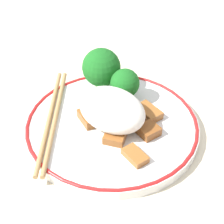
% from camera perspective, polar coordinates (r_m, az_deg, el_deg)
% --- Properties ---
extents(ground_plane, '(3.00, 3.00, 0.00)m').
position_cam_1_polar(ground_plane, '(0.52, 0.00, -2.83)').
color(ground_plane, beige).
extents(plate, '(0.24, 0.24, 0.02)m').
position_cam_1_polar(plate, '(0.52, 0.00, -2.12)').
color(plate, white).
rests_on(plate, ground_plane).
extents(rice_mound, '(0.10, 0.07, 0.05)m').
position_cam_1_polar(rice_mound, '(0.50, -0.07, 0.27)').
color(rice_mound, white).
rests_on(rice_mound, plate).
extents(broccoli_back_left, '(0.04, 0.04, 0.05)m').
position_cam_1_polar(broccoli_back_left, '(0.54, 1.97, 4.35)').
color(broccoli_back_left, '#72AD4C').
rests_on(broccoli_back_left, plate).
extents(broccoli_back_center, '(0.06, 0.06, 0.07)m').
position_cam_1_polar(broccoli_back_center, '(0.56, -1.63, 6.74)').
color(broccoli_back_center, '#72AD4C').
rests_on(broccoli_back_center, plate).
extents(meat_near_front, '(0.04, 0.04, 0.01)m').
position_cam_1_polar(meat_near_front, '(0.52, -3.29, -0.79)').
color(meat_near_front, brown).
rests_on(meat_near_front, plate).
extents(meat_near_left, '(0.04, 0.03, 0.01)m').
position_cam_1_polar(meat_near_left, '(0.47, 3.53, -6.64)').
color(meat_near_left, '#995B28').
rests_on(meat_near_left, plate).
extents(meat_near_right, '(0.03, 0.03, 0.01)m').
position_cam_1_polar(meat_near_right, '(0.50, 5.59, -2.83)').
color(meat_near_right, brown).
rests_on(meat_near_right, plate).
extents(meat_near_back, '(0.04, 0.03, 0.01)m').
position_cam_1_polar(meat_near_back, '(0.53, 5.57, -0.00)').
color(meat_near_back, '#995B28').
rests_on(meat_near_back, plate).
extents(meat_on_rice_edge, '(0.04, 0.04, 0.01)m').
position_cam_1_polar(meat_on_rice_edge, '(0.49, 0.49, -3.70)').
color(meat_on_rice_edge, brown).
rests_on(meat_on_rice_edge, plate).
extents(chopsticks, '(0.15, 0.17, 0.01)m').
position_cam_1_polar(chopsticks, '(0.53, -9.07, -0.90)').
color(chopsticks, '#AD8451').
rests_on(chopsticks, plate).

